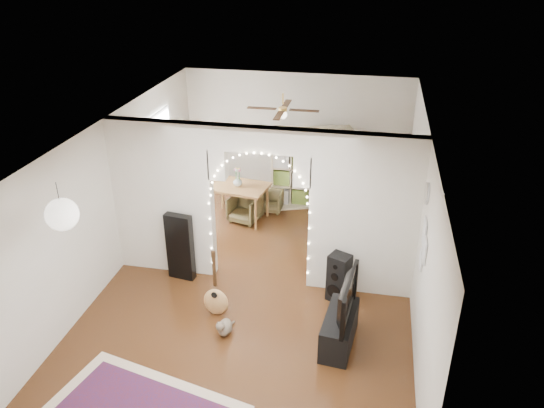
% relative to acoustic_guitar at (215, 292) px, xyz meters
% --- Properties ---
extents(floor, '(7.50, 7.50, 0.00)m').
position_rel_acoustic_guitar_xyz_m(floor, '(0.46, 1.12, -0.42)').
color(floor, black).
rests_on(floor, ground).
extents(ceiling, '(5.00, 7.50, 0.02)m').
position_rel_acoustic_guitar_xyz_m(ceiling, '(0.46, 1.12, 2.28)').
color(ceiling, white).
rests_on(ceiling, wall_back).
extents(wall_back, '(5.00, 0.02, 2.70)m').
position_rel_acoustic_guitar_xyz_m(wall_back, '(0.46, 4.87, 0.93)').
color(wall_back, silver).
rests_on(wall_back, floor).
extents(wall_front, '(5.00, 0.02, 2.70)m').
position_rel_acoustic_guitar_xyz_m(wall_front, '(0.46, -2.63, 0.93)').
color(wall_front, silver).
rests_on(wall_front, floor).
extents(wall_left, '(0.02, 7.50, 2.70)m').
position_rel_acoustic_guitar_xyz_m(wall_left, '(-2.04, 1.12, 0.93)').
color(wall_left, silver).
rests_on(wall_left, floor).
extents(wall_right, '(0.02, 7.50, 2.70)m').
position_rel_acoustic_guitar_xyz_m(wall_right, '(2.96, 1.12, 0.93)').
color(wall_right, silver).
rests_on(wall_right, floor).
extents(divider_wall, '(5.00, 0.20, 2.70)m').
position_rel_acoustic_guitar_xyz_m(divider_wall, '(0.46, 1.12, 1.00)').
color(divider_wall, silver).
rests_on(divider_wall, floor).
extents(fairy_lights, '(1.64, 0.04, 1.60)m').
position_rel_acoustic_guitar_xyz_m(fairy_lights, '(0.46, 0.99, 1.13)').
color(fairy_lights, '#FFEABF').
rests_on(fairy_lights, divider_wall).
extents(window, '(0.04, 1.20, 1.40)m').
position_rel_acoustic_guitar_xyz_m(window, '(-2.01, 2.92, 1.08)').
color(window, white).
rests_on(window, wall_left).
extents(wall_clock, '(0.03, 0.31, 0.31)m').
position_rel_acoustic_guitar_xyz_m(wall_clock, '(2.94, 0.52, 1.68)').
color(wall_clock, white).
rests_on(wall_clock, wall_right).
extents(picture_frames, '(0.02, 0.50, 0.70)m').
position_rel_acoustic_guitar_xyz_m(picture_frames, '(2.94, 0.12, 1.08)').
color(picture_frames, white).
rests_on(picture_frames, wall_right).
extents(paper_lantern, '(0.40, 0.40, 0.40)m').
position_rel_acoustic_guitar_xyz_m(paper_lantern, '(-1.44, -1.28, 1.83)').
color(paper_lantern, white).
rests_on(paper_lantern, ceiling).
extents(ceiling_fan, '(1.10, 1.10, 0.30)m').
position_rel_acoustic_guitar_xyz_m(ceiling_fan, '(0.46, 3.12, 1.98)').
color(ceiling_fan, gold).
rests_on(ceiling_fan, ceiling).
extents(guitar_case, '(0.47, 0.22, 1.20)m').
position_rel_acoustic_guitar_xyz_m(guitar_case, '(-0.87, 0.87, 0.18)').
color(guitar_case, black).
rests_on(guitar_case, floor).
extents(acoustic_guitar, '(0.41, 0.20, 0.97)m').
position_rel_acoustic_guitar_xyz_m(acoustic_guitar, '(0.00, 0.00, 0.00)').
color(acoustic_guitar, tan).
rests_on(acoustic_guitar, floor).
extents(tabby_cat, '(0.27, 0.48, 0.32)m').
position_rel_acoustic_guitar_xyz_m(tabby_cat, '(0.25, -0.43, -0.29)').
color(tabby_cat, brown).
rests_on(tabby_cat, floor).
extents(floor_speaker, '(0.40, 0.38, 0.82)m').
position_rel_acoustic_guitar_xyz_m(floor_speaker, '(1.81, 0.76, -0.02)').
color(floor_speaker, black).
rests_on(floor_speaker, floor).
extents(media_console, '(0.50, 1.04, 0.50)m').
position_rel_acoustic_guitar_xyz_m(media_console, '(1.91, -0.30, -0.17)').
color(media_console, black).
rests_on(media_console, floor).
extents(tv, '(0.25, 1.08, 0.62)m').
position_rel_acoustic_guitar_xyz_m(tv, '(1.91, -0.30, 0.39)').
color(tv, black).
rests_on(tv, media_console).
extents(bookcase, '(1.73, 0.96, 1.72)m').
position_rel_acoustic_guitar_xyz_m(bookcase, '(0.92, 4.10, 0.44)').
color(bookcase, beige).
rests_on(bookcase, floor).
extents(dining_table, '(1.31, 0.98, 0.76)m').
position_rel_acoustic_guitar_xyz_m(dining_table, '(-0.46, 3.14, 0.26)').
color(dining_table, brown).
rests_on(dining_table, floor).
extents(flower_vase, '(0.21, 0.21, 0.19)m').
position_rel_acoustic_guitar_xyz_m(flower_vase, '(-0.46, 3.14, 0.43)').
color(flower_vase, white).
rests_on(flower_vase, dining_table).
extents(dining_chair_left, '(0.71, 0.72, 0.54)m').
position_rel_acoustic_guitar_xyz_m(dining_chair_left, '(-0.31, 3.09, -0.15)').
color(dining_chair_left, brown).
rests_on(dining_chair_left, floor).
extents(dining_chair_right, '(0.49, 0.50, 0.45)m').
position_rel_acoustic_guitar_xyz_m(dining_chair_right, '(0.12, 3.64, -0.20)').
color(dining_chair_right, brown).
rests_on(dining_chair_right, floor).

